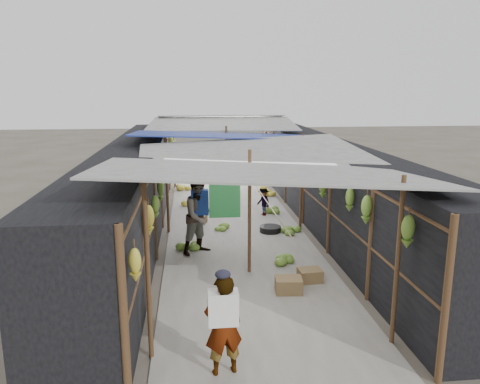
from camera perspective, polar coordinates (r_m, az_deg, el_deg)
name	(u,v)px	position (r m, az deg, el deg)	size (l,w,h in m)	color
ground	(275,350)	(7.33, 4.25, -18.64)	(80.00, 80.00, 0.00)	#6B6356
aisle_slab	(234,225)	(13.26, -0.77, -4.03)	(3.60, 16.00, 0.02)	#9E998E
stall_left	(135,188)	(13.02, -12.70, 0.52)	(1.40, 15.00, 2.30)	black
stall_right	(328,183)	(13.50, 10.70, 1.03)	(1.40, 15.00, 2.30)	black
crate_near	(288,285)	(9.05, 5.93, -11.26)	(0.50, 0.40, 0.30)	olive
crate_mid	(310,276)	(9.57, 8.53, -10.06)	(0.45, 0.36, 0.27)	olive
crate_back	(200,219)	(13.49, -4.95, -3.29)	(0.39, 0.32, 0.25)	olive
black_basin	(270,229)	(12.62, 3.71, -4.57)	(0.57, 0.57, 0.17)	black
vendor_elderly	(223,325)	(6.45, -2.05, -15.95)	(0.52, 0.34, 1.42)	white
shopper_blue	(200,216)	(10.87, -4.90, -2.90)	(0.88, 0.69, 1.81)	#1E4C99
vendor_seated	(263,202)	(14.13, 2.87, -1.21)	(0.56, 0.32, 0.87)	#4A4540
market_canopy	(233,139)	(13.11, -0.81, 6.49)	(5.62, 15.20, 2.77)	brown
hanging_bananas	(242,170)	(12.56, 0.20, 2.76)	(3.96, 14.31, 0.83)	gold
floor_bananas	(244,217)	(13.57, 0.51, -3.11)	(3.46, 8.56, 0.31)	olive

